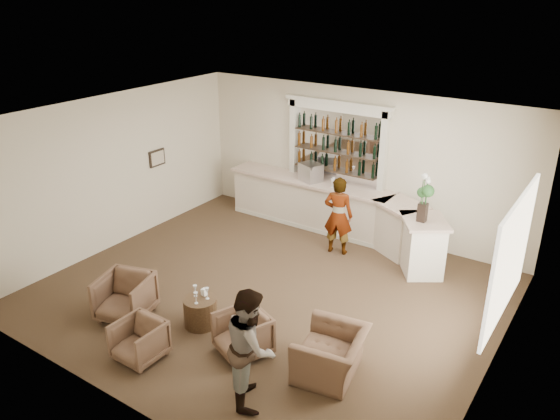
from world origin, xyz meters
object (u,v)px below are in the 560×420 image
object	(u,v)px
sommelier	(338,216)
espresso_machine	(311,172)
armchair_center	(139,341)
armchair_left	(125,297)
cocktail_table	(201,312)
guest	(251,346)
armchair_far	(331,354)
armchair_right	(243,334)
flower_vase	(424,195)
bar_counter	(338,212)

from	to	relation	value
sommelier	espresso_machine	size ratio (longest dim) A/B	3.60
sommelier	armchair_center	size ratio (longest dim) A/B	2.41
sommelier	armchair_left	distance (m)	4.64
armchair_center	cocktail_table	bearing A→B (deg)	82.57
guest	armchair_center	distance (m)	2.04
armchair_far	espresso_machine	xyz separation A→B (m)	(-3.02, 4.41, 1.00)
armchair_right	armchair_far	xyz separation A→B (m)	(1.37, 0.34, 0.00)
armchair_right	flower_vase	xyz separation A→B (m)	(1.32, 3.96, 1.34)
armchair_center	flower_vase	bearing A→B (deg)	63.56
bar_counter	armchair_right	distance (m)	4.76
sommelier	guest	distance (m)	4.76
armchair_far	espresso_machine	distance (m)	5.44
cocktail_table	guest	world-z (taller)	guest
armchair_left	armchair_right	distance (m)	2.33
bar_counter	armchair_center	world-z (taller)	bar_counter
armchair_center	espresso_machine	distance (m)	5.84
armchair_center	flower_vase	xyz separation A→B (m)	(2.56, 4.95, 1.37)
sommelier	guest	bearing A→B (deg)	91.09
cocktail_table	armchair_far	xyz separation A→B (m)	(2.44, 0.12, 0.10)
armchair_right	espresso_machine	bearing A→B (deg)	131.73
cocktail_table	flower_vase	size ratio (longest dim) A/B	0.58
armchair_center	armchair_far	world-z (taller)	armchair_far
cocktail_table	bar_counter	bearing A→B (deg)	87.33
armchair_left	armchair_far	distance (m)	3.74
cocktail_table	armchair_far	world-z (taller)	armchair_far
espresso_machine	sommelier	bearing A→B (deg)	-13.45
armchair_left	cocktail_table	bearing A→B (deg)	6.99
guest	flower_vase	size ratio (longest dim) A/B	1.78
armchair_center	guest	bearing A→B (deg)	8.77
armchair_left	armchair_right	xyz separation A→B (m)	(2.30, 0.33, -0.05)
armchair_right	armchair_far	size ratio (longest dim) A/B	0.71
bar_counter	sommelier	size ratio (longest dim) A/B	3.35
bar_counter	espresso_machine	size ratio (longest dim) A/B	12.08
armchair_far	flower_vase	xyz separation A→B (m)	(-0.06, 3.63, 1.34)
armchair_left	armchair_center	xyz separation A→B (m)	(1.06, -0.66, -0.07)
bar_counter	armchair_far	world-z (taller)	bar_counter
guest	armchair_center	bearing A→B (deg)	61.39
bar_counter	sommelier	distance (m)	0.93
guest	espresso_machine	size ratio (longest dim) A/B	3.66
cocktail_table	espresso_machine	size ratio (longest dim) A/B	1.20
sommelier	guest	xyz separation A→B (m)	(1.15, -4.61, 0.01)
armchair_left	flower_vase	size ratio (longest dim) A/B	0.89
armchair_far	flower_vase	distance (m)	3.87
armchair_right	bar_counter	bearing A→B (deg)	123.03
cocktail_table	sommelier	world-z (taller)	sommelier
sommelier	flower_vase	distance (m)	1.95
sommelier	armchair_right	size ratio (longest dim) A/B	2.23
armchair_center	espresso_machine	world-z (taller)	espresso_machine
sommelier	armchair_left	bearing A→B (deg)	53.33
armchair_far	espresso_machine	world-z (taller)	espresso_machine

